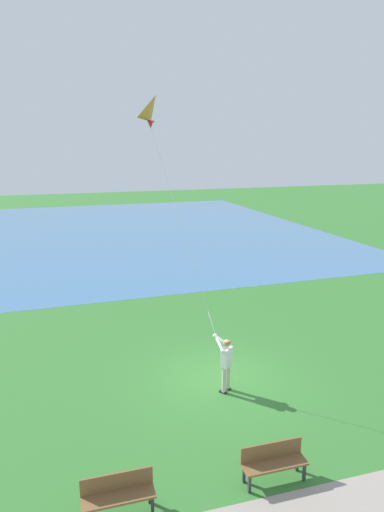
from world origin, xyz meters
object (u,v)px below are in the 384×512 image
at_px(park_bench_far_walkway, 118,492).
at_px(person_kite_flyer, 226,360).
at_px(park_bench_near_walkway, 273,460).
at_px(flying_kite, 156,113).

bearing_deg(park_bench_far_walkway, person_kite_flyer, -46.68).
bearing_deg(person_kite_flyer, park_bench_near_walkway, 174.38).
bearing_deg(park_bench_near_walkway, park_bench_far_walkway, 87.87).
xyz_separation_m(person_kite_flyer, flying_kite, (2.06, 1.55, 7.31)).
xyz_separation_m(flying_kite, park_bench_near_walkway, (-5.84, -1.18, -7.84)).
bearing_deg(park_bench_near_walkway, person_kite_flyer, -5.62).
bearing_deg(person_kite_flyer, park_bench_far_walkway, 133.32).
xyz_separation_m(person_kite_flyer, park_bench_near_walkway, (-3.78, 0.37, -0.54)).
bearing_deg(flying_kite, person_kite_flyer, -143.01).
xyz_separation_m(person_kite_flyer, park_bench_far_walkway, (-3.65, 3.87, -0.54)).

